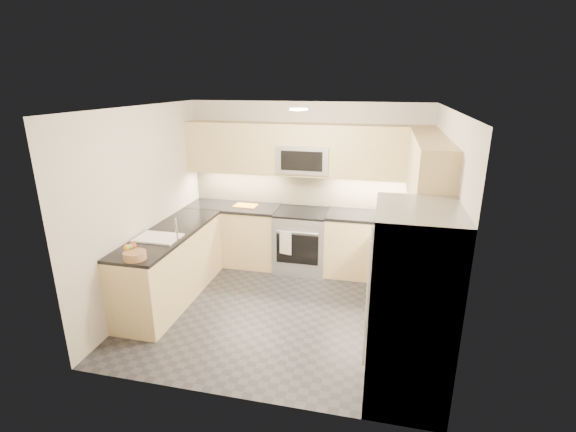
% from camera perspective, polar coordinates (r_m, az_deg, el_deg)
% --- Properties ---
extents(floor, '(3.60, 3.20, 0.00)m').
position_cam_1_polar(floor, '(5.45, -0.85, -12.71)').
color(floor, '#242429').
rests_on(floor, ground).
extents(ceiling, '(3.60, 3.20, 0.02)m').
position_cam_1_polar(ceiling, '(4.69, -0.99, 14.54)').
color(ceiling, beige).
rests_on(ceiling, wall_back).
extents(wall_back, '(3.60, 0.02, 2.50)m').
position_cam_1_polar(wall_back, '(6.43, 2.51, 4.21)').
color(wall_back, '#BDB4A4').
rests_on(wall_back, floor).
extents(wall_front, '(3.60, 0.02, 2.50)m').
position_cam_1_polar(wall_front, '(3.51, -7.25, -8.09)').
color(wall_front, '#BDB4A4').
rests_on(wall_front, floor).
extents(wall_left, '(0.02, 3.20, 2.50)m').
position_cam_1_polar(wall_left, '(5.62, -19.03, 1.17)').
color(wall_left, '#BDB4A4').
rests_on(wall_left, floor).
extents(wall_right, '(0.02, 3.20, 2.50)m').
position_cam_1_polar(wall_right, '(4.84, 20.24, -1.61)').
color(wall_right, '#BDB4A4').
rests_on(wall_right, floor).
extents(base_cab_back_left, '(1.42, 0.60, 0.90)m').
position_cam_1_polar(base_cab_back_left, '(6.67, -7.31, -2.60)').
color(base_cab_back_left, '#D5BB80').
rests_on(base_cab_back_left, floor).
extents(base_cab_back_right, '(1.42, 0.60, 0.90)m').
position_cam_1_polar(base_cab_back_right, '(6.29, 11.72, -4.14)').
color(base_cab_back_right, '#D5BB80').
rests_on(base_cab_back_right, floor).
extents(base_cab_right, '(0.60, 1.70, 0.90)m').
position_cam_1_polar(base_cab_right, '(5.26, 15.84, -9.09)').
color(base_cab_right, '#D5BB80').
rests_on(base_cab_right, floor).
extents(base_cab_peninsula, '(0.60, 2.00, 0.90)m').
position_cam_1_polar(base_cab_peninsula, '(5.75, -15.66, -6.66)').
color(base_cab_peninsula, '#D5BB80').
rests_on(base_cab_peninsula, floor).
extents(countertop_back_left, '(1.42, 0.63, 0.04)m').
position_cam_1_polar(countertop_back_left, '(6.52, -7.47, 1.26)').
color(countertop_back_left, black).
rests_on(countertop_back_left, base_cab_back_left).
extents(countertop_back_right, '(1.42, 0.63, 0.04)m').
position_cam_1_polar(countertop_back_right, '(6.14, 12.00, -0.07)').
color(countertop_back_right, black).
rests_on(countertop_back_right, base_cab_back_right).
extents(countertop_right, '(0.63, 1.70, 0.04)m').
position_cam_1_polar(countertop_right, '(5.07, 16.29, -4.34)').
color(countertop_right, black).
rests_on(countertop_right, base_cab_right).
extents(countertop_peninsula, '(0.63, 2.00, 0.04)m').
position_cam_1_polar(countertop_peninsula, '(5.57, -16.06, -2.26)').
color(countertop_peninsula, black).
rests_on(countertop_peninsula, base_cab_peninsula).
extents(upper_cab_back, '(3.60, 0.35, 0.75)m').
position_cam_1_polar(upper_cab_back, '(6.15, 2.28, 9.04)').
color(upper_cab_back, '#D5BB80').
rests_on(upper_cab_back, wall_back).
extents(upper_cab_right, '(0.35, 1.95, 0.75)m').
position_cam_1_polar(upper_cab_right, '(4.94, 18.59, 5.88)').
color(upper_cab_right, '#D5BB80').
rests_on(upper_cab_right, wall_right).
extents(backsplash_back, '(3.60, 0.01, 0.51)m').
position_cam_1_polar(backsplash_back, '(6.44, 2.50, 3.72)').
color(backsplash_back, '#C0AF8A').
rests_on(backsplash_back, wall_back).
extents(backsplash_right, '(0.01, 2.30, 0.51)m').
position_cam_1_polar(backsplash_right, '(5.28, 19.59, -0.56)').
color(backsplash_right, '#C0AF8A').
rests_on(backsplash_right, wall_right).
extents(gas_range, '(0.76, 0.65, 0.91)m').
position_cam_1_polar(gas_range, '(6.37, 1.87, -3.44)').
color(gas_range, '#95979C').
rests_on(gas_range, floor).
extents(range_cooktop, '(0.76, 0.65, 0.03)m').
position_cam_1_polar(range_cooktop, '(6.22, 1.92, 0.51)').
color(range_cooktop, black).
rests_on(range_cooktop, gas_range).
extents(oven_door_glass, '(0.62, 0.02, 0.45)m').
position_cam_1_polar(oven_door_glass, '(6.07, 1.27, -4.59)').
color(oven_door_glass, black).
rests_on(oven_door_glass, gas_range).
extents(oven_handle, '(0.60, 0.02, 0.02)m').
position_cam_1_polar(oven_handle, '(5.95, 1.24, -2.26)').
color(oven_handle, '#B2B5BA').
rests_on(oven_handle, gas_range).
extents(microwave, '(0.76, 0.40, 0.40)m').
position_cam_1_polar(microwave, '(6.15, 2.22, 7.85)').
color(microwave, '#9B9DA2').
rests_on(microwave, upper_cab_back).
extents(microwave_door, '(0.60, 0.01, 0.28)m').
position_cam_1_polar(microwave_door, '(5.95, 1.85, 7.51)').
color(microwave_door, black).
rests_on(microwave_door, microwave).
extents(refrigerator, '(0.70, 0.90, 1.80)m').
position_cam_1_polar(refrigerator, '(3.90, 16.37, -11.72)').
color(refrigerator, '#9EA1A6').
rests_on(refrigerator, floor).
extents(fridge_handle_left, '(0.02, 0.02, 1.20)m').
position_cam_1_polar(fridge_handle_left, '(3.70, 10.74, -12.04)').
color(fridge_handle_left, '#B2B5BA').
rests_on(fridge_handle_left, refrigerator).
extents(fridge_handle_right, '(0.02, 0.02, 1.20)m').
position_cam_1_polar(fridge_handle_right, '(4.02, 10.99, -9.51)').
color(fridge_handle_right, '#B2B5BA').
rests_on(fridge_handle_right, refrigerator).
extents(sink_basin, '(0.52, 0.38, 0.16)m').
position_cam_1_polar(sink_basin, '(5.38, -17.28, -3.55)').
color(sink_basin, white).
rests_on(sink_basin, base_cab_peninsula).
extents(faucet, '(0.03, 0.03, 0.28)m').
position_cam_1_polar(faucet, '(5.19, -15.00, -1.78)').
color(faucet, silver).
rests_on(faucet, countertop_peninsula).
extents(utensil_bowl, '(0.34, 0.34, 0.18)m').
position_cam_1_polar(utensil_bowl, '(5.99, 13.37, 0.50)').
color(utensil_bowl, '#6DB14C').
rests_on(utensil_bowl, countertop_back_right).
extents(cutting_board, '(0.35, 0.26, 0.01)m').
position_cam_1_polar(cutting_board, '(6.48, -5.82, 1.44)').
color(cutting_board, orange).
rests_on(cutting_board, countertop_back_left).
extents(fruit_basket, '(0.26, 0.26, 0.09)m').
position_cam_1_polar(fruit_basket, '(4.82, -20.21, -5.09)').
color(fruit_basket, '#9C6D49').
rests_on(fruit_basket, countertop_peninsula).
extents(fruit_apple, '(0.08, 0.08, 0.08)m').
position_cam_1_polar(fruit_apple, '(4.91, -20.49, -3.82)').
color(fruit_apple, '#9F3712').
rests_on(fruit_apple, fruit_basket).
extents(fruit_pear, '(0.06, 0.06, 0.06)m').
position_cam_1_polar(fruit_pear, '(4.88, -20.77, -3.95)').
color(fruit_pear, '#60AE4A').
rests_on(fruit_pear, fruit_basket).
extents(dish_towel_check, '(0.18, 0.06, 0.34)m').
position_cam_1_polar(dish_towel_check, '(6.03, -0.35, -3.72)').
color(dish_towel_check, silver).
rests_on(dish_towel_check, oven_handle).
extents(fruit_orange, '(0.07, 0.07, 0.07)m').
position_cam_1_polar(fruit_orange, '(4.88, -21.18, -4.03)').
color(fruit_orange, gold).
rests_on(fruit_orange, fruit_basket).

